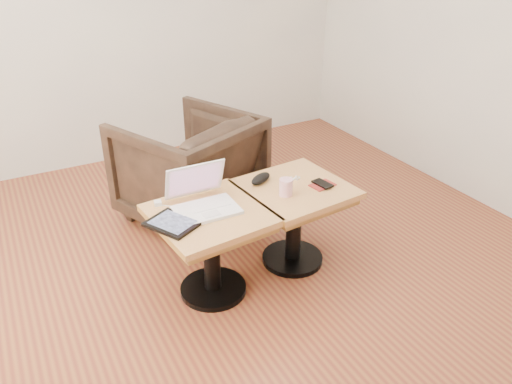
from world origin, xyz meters
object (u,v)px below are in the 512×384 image
striped_cup (286,187)px  laptop (203,200)px  side_table_left (211,233)px  side_table_right (295,206)px  armchair (189,169)px

striped_cup → laptop: bearing=168.9°
side_table_left → side_table_right: size_ratio=1.00×
side_table_right → striped_cup: striped_cup is taller
side_table_left → striped_cup: size_ratio=6.48×
side_table_right → armchair: bearing=107.8°
striped_cup → armchair: armchair is taller
side_table_left → armchair: bearing=70.4°
laptop → armchair: bearing=75.1°
side_table_left → laptop: laptop is taller
side_table_left → side_table_right: (0.57, 0.04, 0.00)m
striped_cup → armchair: 0.95m
laptop → striped_cup: (0.47, -0.09, 0.00)m
laptop → striped_cup: bearing=-10.3°
side_table_right → laptop: laptop is taller
striped_cup → side_table_left: bearing=176.4°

